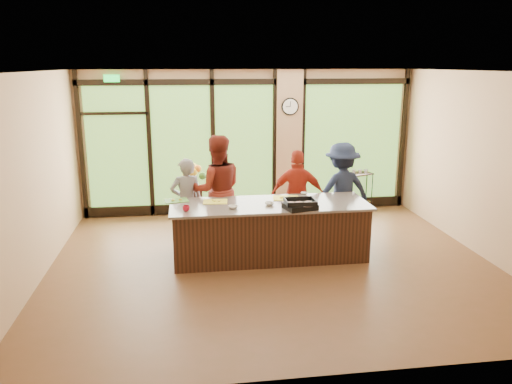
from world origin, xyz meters
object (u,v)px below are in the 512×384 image
object	(u,v)px
island_base	(269,231)
bar_cart	(356,186)
cook_left	(187,202)
roasting_pan	(300,206)
cook_right	(341,191)
flower_stand	(193,208)

from	to	relation	value
island_base	bar_cart	distance (m)	3.37
cook_left	bar_cart	bearing A→B (deg)	-165.18
roasting_pan	bar_cart	size ratio (longest dim) A/B	0.52
cook_left	bar_cart	distance (m)	4.01
cook_right	bar_cart	bearing A→B (deg)	-127.88
cook_right	bar_cart	world-z (taller)	cook_right
island_base	roasting_pan	bearing A→B (deg)	-42.19
island_base	roasting_pan	distance (m)	0.77
cook_left	flower_stand	xyz separation A→B (m)	(0.11, 0.98, -0.40)
bar_cart	cook_right	bearing A→B (deg)	-139.35
island_base	roasting_pan	xyz separation A→B (m)	(0.42, -0.38, 0.52)
island_base	cook_left	size ratio (longest dim) A/B	2.00
cook_right	roasting_pan	distance (m)	1.57
cook_right	flower_stand	world-z (taller)	cook_right
cook_left	cook_right	bearing A→B (deg)	170.53
island_base	cook_left	xyz separation A→B (m)	(-1.33, 0.79, 0.34)
flower_stand	bar_cart	size ratio (longest dim) A/B	0.84
cook_left	island_base	bearing A→B (deg)	139.65
island_base	roasting_pan	world-z (taller)	roasting_pan
island_base	bar_cart	xyz separation A→B (m)	(2.31, 2.45, 0.10)
island_base	cook_right	world-z (taller)	cook_right
cook_right	roasting_pan	size ratio (longest dim) A/B	3.74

